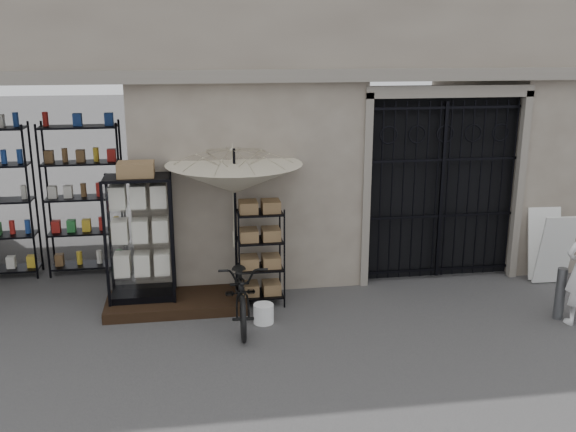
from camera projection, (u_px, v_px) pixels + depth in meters
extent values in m
plane|color=black|center=(367.00, 344.00, 8.15)|extent=(80.00, 80.00, 0.00)
cube|color=black|center=(34.00, 192.00, 9.75)|extent=(3.00, 1.70, 3.00)
cube|color=black|center=(39.00, 201.00, 10.29)|extent=(2.70, 0.50, 2.50)
cube|color=black|center=(438.00, 186.00, 10.18)|extent=(2.50, 0.06, 3.00)
cube|color=black|center=(441.00, 191.00, 10.04)|extent=(0.05, 0.05, 2.80)
cube|color=black|center=(177.00, 303.00, 9.25)|extent=(2.00, 0.90, 0.15)
cube|color=black|center=(144.00, 294.00, 9.26)|extent=(1.02, 0.81, 0.10)
cube|color=silver|center=(146.00, 243.00, 8.80)|extent=(0.79, 0.29, 1.66)
cube|color=silver|center=(141.00, 245.00, 9.07)|extent=(0.84, 0.62, 1.38)
cube|color=olive|center=(136.00, 173.00, 8.79)|extent=(0.59, 0.52, 0.20)
cube|color=black|center=(260.00, 255.00, 9.26)|extent=(0.70, 0.55, 1.47)
cube|color=olive|center=(260.00, 258.00, 9.27)|extent=(0.60, 0.44, 1.10)
cylinder|color=black|center=(236.00, 227.00, 9.21)|extent=(0.05, 0.05, 2.28)
imported|color=#BCB095|center=(234.00, 170.00, 8.99)|extent=(2.15, 2.17, 1.54)
cylinder|color=white|center=(264.00, 314.00, 8.74)|extent=(0.36, 0.36, 0.27)
imported|color=black|center=(243.00, 321.00, 8.82)|extent=(0.67, 0.97, 1.81)
cylinder|color=slate|center=(560.00, 294.00, 8.82)|extent=(0.14, 0.14, 0.74)
cube|color=silver|center=(556.00, 250.00, 9.94)|extent=(0.55, 0.30, 1.14)
cube|color=silver|center=(544.00, 243.00, 10.28)|extent=(0.55, 0.30, 1.14)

